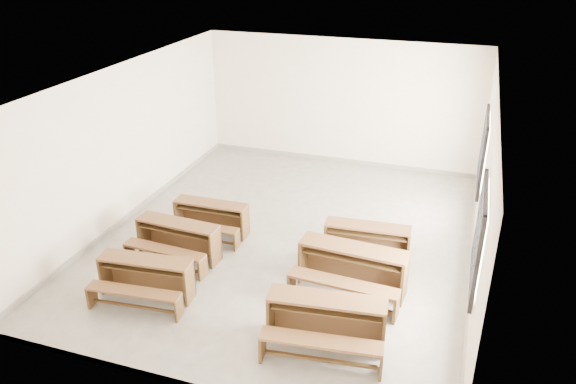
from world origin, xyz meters
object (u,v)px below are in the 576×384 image
(desk_set_2, at_px, (210,216))
(desk_set_4, at_px, (352,266))
(desk_set_1, at_px, (177,238))
(desk_set_3, at_px, (326,319))
(desk_set_0, at_px, (145,276))
(desk_set_5, at_px, (367,241))

(desk_set_2, distance_m, desk_set_4, 3.27)
(desk_set_1, relative_size, desk_set_4, 0.87)
(desk_set_1, xyz_separation_m, desk_set_4, (3.28, -0.03, 0.06))
(desk_set_1, relative_size, desk_set_2, 1.09)
(desk_set_3, height_order, desk_set_4, desk_set_4)
(desk_set_0, xyz_separation_m, desk_set_2, (0.08, 2.29, -0.02))
(desk_set_5, bearing_deg, desk_set_1, -167.08)
(desk_set_3, relative_size, desk_set_5, 1.13)
(desk_set_5, bearing_deg, desk_set_3, -96.32)
(desk_set_0, relative_size, desk_set_1, 0.99)
(desk_set_2, bearing_deg, desk_set_3, -40.44)
(desk_set_4, xyz_separation_m, desk_set_5, (0.05, 1.04, -0.07))
(desk_set_0, distance_m, desk_set_2, 2.29)
(desk_set_3, relative_size, desk_set_4, 0.97)
(desk_set_0, xyz_separation_m, desk_set_5, (3.23, 2.28, 0.00))
(desk_set_0, relative_size, desk_set_3, 0.89)
(desk_set_0, height_order, desk_set_5, desk_set_5)
(desk_set_2, distance_m, desk_set_3, 3.94)
(desk_set_0, height_order, desk_set_2, desk_set_0)
(desk_set_4, bearing_deg, desk_set_5, 91.03)
(desk_set_2, distance_m, desk_set_5, 3.15)
(desk_set_1, height_order, desk_set_3, desk_set_3)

